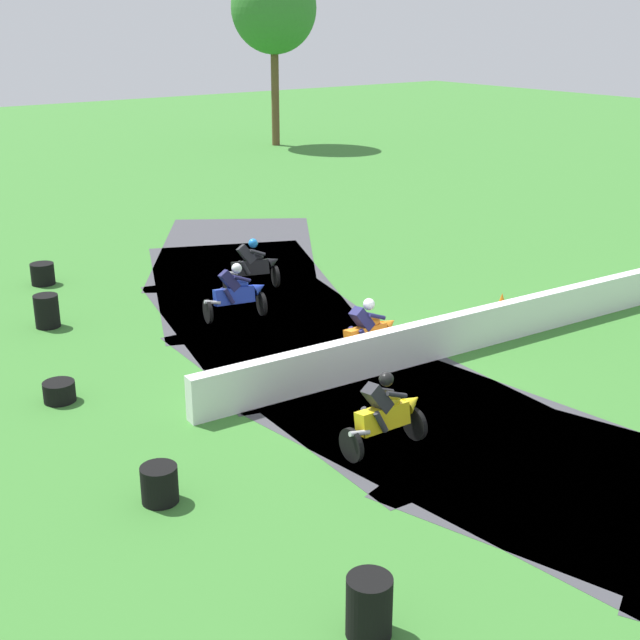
# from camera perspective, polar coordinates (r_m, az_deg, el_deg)

# --- Properties ---
(ground_plane) EXTENTS (120.00, 120.00, 0.00)m
(ground_plane) POSITION_cam_1_polar(r_m,az_deg,el_deg) (17.90, 2.11, -3.97)
(ground_plane) COLOR #38752D
(track_asphalt) EXTENTS (10.77, 31.07, 0.01)m
(track_asphalt) POSITION_cam_1_polar(r_m,az_deg,el_deg) (18.62, 5.40, -3.07)
(track_asphalt) COLOR #3D3D42
(track_asphalt) RESTS_ON ground
(safety_barrier) EXTENTS (18.64, 1.46, 0.90)m
(safety_barrier) POSITION_cam_1_polar(r_m,az_deg,el_deg) (21.30, 14.70, 0.60)
(safety_barrier) COLOR white
(safety_barrier) RESTS_ON ground
(motorcycle_lead_black) EXTENTS (1.72, 1.12, 1.43)m
(motorcycle_lead_black) POSITION_cam_1_polar(r_m,az_deg,el_deg) (23.71, -4.48, 3.64)
(motorcycle_lead_black) COLOR black
(motorcycle_lead_black) RESTS_ON ground
(motorcycle_chase_blue) EXTENTS (1.71, 1.02, 1.43)m
(motorcycle_chase_blue) POSITION_cam_1_polar(r_m,az_deg,el_deg) (21.38, -5.55, 1.82)
(motorcycle_chase_blue) COLOR black
(motorcycle_chase_blue) RESTS_ON ground
(motorcycle_trailing_orange) EXTENTS (1.68, 0.69, 1.42)m
(motorcycle_trailing_orange) POSITION_cam_1_polar(r_m,az_deg,el_deg) (18.67, 3.22, -0.78)
(motorcycle_trailing_orange) COLOR black
(motorcycle_trailing_orange) RESTS_ON ground
(motorcycle_fourth_yellow) EXTENTS (1.69, 0.73, 1.42)m
(motorcycle_fourth_yellow) POSITION_cam_1_polar(r_m,az_deg,el_deg) (14.98, 4.38, -6.17)
(motorcycle_fourth_yellow) COLOR black
(motorcycle_fourth_yellow) RESTS_ON ground
(tire_stack_near) EXTENTS (0.65, 0.65, 0.60)m
(tire_stack_near) POSITION_cam_1_polar(r_m,az_deg,el_deg) (25.29, -17.90, 2.93)
(tire_stack_near) COLOR black
(tire_stack_near) RESTS_ON ground
(tire_stack_mid_a) EXTENTS (0.59, 0.59, 0.80)m
(tire_stack_mid_a) POSITION_cam_1_polar(r_m,az_deg,el_deg) (21.75, -17.65, 0.57)
(tire_stack_mid_a) COLOR black
(tire_stack_mid_a) RESTS_ON ground
(tire_stack_mid_b) EXTENTS (0.62, 0.62, 0.40)m
(tire_stack_mid_b) POSITION_cam_1_polar(r_m,az_deg,el_deg) (17.61, -16.89, -4.56)
(tire_stack_mid_b) COLOR black
(tire_stack_mid_b) RESTS_ON ground
(tire_stack_far) EXTENTS (0.58, 0.58, 0.60)m
(tire_stack_far) POSITION_cam_1_polar(r_m,az_deg,el_deg) (13.77, -10.58, -10.64)
(tire_stack_far) COLOR black
(tire_stack_far) RESTS_ON ground
(tire_stack_extra_a) EXTENTS (0.57, 0.57, 0.80)m
(tire_stack_extra_a) POSITION_cam_1_polar(r_m,az_deg,el_deg) (10.99, 3.27, -18.42)
(tire_stack_extra_a) COLOR black
(tire_stack_extra_a) RESTS_ON ground
(traffic_cone) EXTENTS (0.28, 0.28, 0.44)m
(traffic_cone) POSITION_cam_1_polar(r_m,az_deg,el_deg) (22.49, 11.95, 1.22)
(traffic_cone) COLOR orange
(traffic_cone) RESTS_ON ground
(tree_far_left) EXTENTS (4.70, 4.70, 9.93)m
(tree_far_left) POSITION_cam_1_polar(r_m,az_deg,el_deg) (50.15, -3.08, 19.91)
(tree_far_left) COLOR brown
(tree_far_left) RESTS_ON ground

